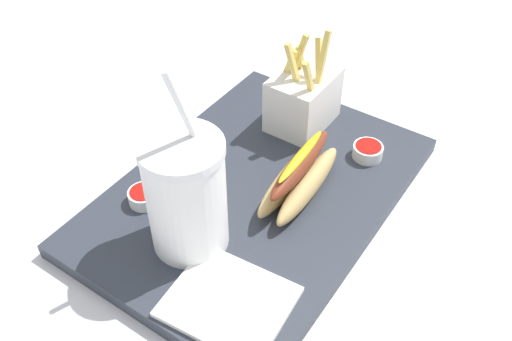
% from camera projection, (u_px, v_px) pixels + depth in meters
% --- Properties ---
extents(ground_plane, '(2.40, 2.40, 0.02)m').
position_uv_depth(ground_plane, '(256.00, 205.00, 0.74)').
color(ground_plane, silver).
extents(food_tray, '(0.44, 0.31, 0.02)m').
position_uv_depth(food_tray, '(256.00, 194.00, 0.72)').
color(food_tray, '#2D333D').
rests_on(food_tray, ground_plane).
extents(soda_cup, '(0.09, 0.09, 0.23)m').
position_uv_depth(soda_cup, '(186.00, 195.00, 0.61)').
color(soda_cup, white).
rests_on(soda_cup, food_tray).
extents(fries_basket, '(0.10, 0.07, 0.14)m').
position_uv_depth(fries_basket, '(303.00, 98.00, 0.79)').
color(fries_basket, white).
rests_on(fries_basket, food_tray).
extents(hot_dog_1, '(0.16, 0.06, 0.06)m').
position_uv_depth(hot_dog_1, '(299.00, 177.00, 0.70)').
color(hot_dog_1, tan).
rests_on(hot_dog_1, food_tray).
extents(ketchup_cup_1, '(0.04, 0.04, 0.02)m').
position_uv_depth(ketchup_cup_1, '(368.00, 151.00, 0.75)').
color(ketchup_cup_1, white).
rests_on(ketchup_cup_1, food_tray).
extents(ketchup_cup_2, '(0.04, 0.04, 0.02)m').
position_uv_depth(ketchup_cup_2, '(144.00, 196.00, 0.69)').
color(ketchup_cup_2, white).
rests_on(ketchup_cup_2, food_tray).
extents(napkin_stack, '(0.11, 0.13, 0.01)m').
position_uv_depth(napkin_stack, '(229.00, 302.00, 0.59)').
color(napkin_stack, white).
rests_on(napkin_stack, food_tray).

